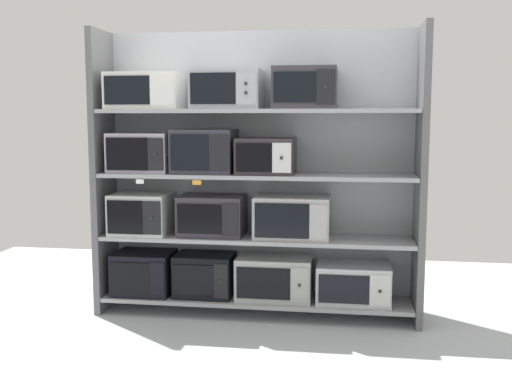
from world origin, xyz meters
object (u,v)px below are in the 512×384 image
microwave_1 (205,275)px  microwave_7 (142,153)px  microwave_11 (228,90)px  microwave_5 (212,215)px  microwave_4 (142,213)px  microwave_0 (144,272)px  microwave_6 (292,217)px  microwave_2 (274,278)px  microwave_9 (266,156)px  microwave_3 (353,283)px  microwave_8 (205,151)px  microwave_10 (147,91)px  microwave_12 (305,88)px

microwave_1 → microwave_7: bearing=-180.0°
microwave_11 → microwave_5: bearing=179.9°
microwave_7 → microwave_4: bearing=179.7°
microwave_0 → microwave_6: (1.17, -0.00, 0.48)m
microwave_0 → microwave_4: 0.48m
microwave_2 → microwave_9: bearing=-179.9°
microwave_3 → microwave_6: bearing=-180.0°
microwave_7 → microwave_5: bearing=0.0°
microwave_8 → microwave_2: bearing=0.0°
microwave_0 → microwave_8: microwave_8 is taller
microwave_2 → microwave_11: microwave_11 is taller
microwave_4 → microwave_5: bearing=0.0°
microwave_2 → microwave_10: bearing=-180.0°
microwave_11 → microwave_12: microwave_12 is taller
microwave_4 → microwave_5: (0.56, 0.00, -0.00)m
microwave_0 → microwave_3: (1.64, 0.00, -0.02)m
microwave_9 → microwave_1: bearing=180.0°
microwave_4 → microwave_9: 1.08m
microwave_0 → microwave_5: (0.55, 0.00, 0.47)m
microwave_1 → microwave_8: bearing=-1.4°
microwave_4 → microwave_10: microwave_10 is taller
microwave_1 → microwave_6: bearing=-0.0°
microwave_0 → microwave_10: 1.42m
microwave_0 → microwave_8: (0.50, -0.00, 0.97)m
microwave_7 → microwave_9: microwave_7 is taller
microwave_9 → microwave_3: bearing=0.0°
microwave_2 → microwave_3: 0.60m
microwave_1 → microwave_11: microwave_11 is taller
microwave_3 → microwave_8: microwave_8 is taller
microwave_6 → microwave_7: (-1.16, -0.00, 0.47)m
microwave_0 → microwave_9: microwave_9 is taller
microwave_9 → microwave_0: bearing=180.0°
microwave_3 → microwave_11: size_ratio=1.07×
microwave_6 → microwave_8: 0.83m
microwave_3 → microwave_4: bearing=-180.0°
microwave_6 → microwave_12: bearing=0.3°
microwave_9 → microwave_5: bearing=180.0°
microwave_7 → microwave_12: bearing=0.0°
microwave_10 → microwave_4: bearing=-179.8°
microwave_4 → microwave_7: size_ratio=0.95×
microwave_5 → microwave_8: (-0.05, -0.00, 0.49)m
microwave_2 → microwave_8: 1.11m
microwave_2 → microwave_6: bearing=-0.1°
microwave_3 → microwave_11: (-0.95, -0.00, 1.45)m
microwave_10 → microwave_1: bearing=0.0°
microwave_2 → microwave_5: (-0.48, 0.00, 0.47)m
microwave_8 → microwave_12: size_ratio=1.00×
microwave_8 → microwave_1: bearing=178.6°
microwave_0 → microwave_11: 1.58m
microwave_2 → microwave_0: bearing=-180.0°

